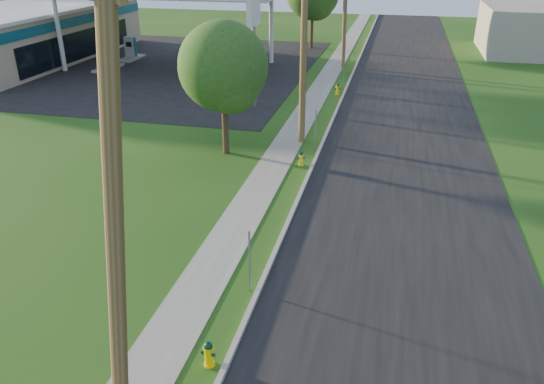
# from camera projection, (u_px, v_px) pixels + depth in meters

# --- Properties ---
(road) EXTENTS (8.00, 120.00, 0.02)m
(road) POSITION_uv_depth(u_px,v_px,m) (403.00, 215.00, 19.55)
(road) COLOR black
(road) RESTS_ON ground
(curb) EXTENTS (0.15, 120.00, 0.15)m
(curb) POSITION_uv_depth(u_px,v_px,m) (297.00, 203.00, 20.36)
(curb) COLOR #9B988E
(curb) RESTS_ON ground
(sidewalk) EXTENTS (1.50, 120.00, 0.03)m
(sidewalk) POSITION_uv_depth(u_px,v_px,m) (253.00, 200.00, 20.74)
(sidewalk) COLOR gray
(sidewalk) RESTS_ON ground
(forecourt) EXTENTS (26.00, 28.00, 0.02)m
(forecourt) POSITION_uv_depth(u_px,v_px,m) (149.00, 65.00, 43.15)
(forecourt) COLOR black
(forecourt) RESTS_ON ground
(utility_pole_near) EXTENTS (1.40, 0.32, 9.48)m
(utility_pole_near) POSITION_uv_depth(u_px,v_px,m) (114.00, 229.00, 8.88)
(utility_pole_near) COLOR brown
(utility_pole_near) RESTS_ON ground
(utility_pole_mid) EXTENTS (1.40, 0.32, 9.80)m
(utility_pole_mid) POSITION_uv_depth(u_px,v_px,m) (304.00, 41.00, 24.65)
(utility_pole_mid) COLOR brown
(utility_pole_mid) RESTS_ON ground
(utility_pole_far) EXTENTS (1.40, 0.32, 9.50)m
(utility_pole_far) POSITION_uv_depth(u_px,v_px,m) (345.00, 4.00, 40.54)
(utility_pole_far) COLOR brown
(utility_pole_far) RESTS_ON ground
(sign_post_near) EXTENTS (0.05, 0.04, 2.00)m
(sign_post_near) POSITION_uv_depth(u_px,v_px,m) (250.00, 262.00, 14.91)
(sign_post_near) COLOR gray
(sign_post_near) RESTS_ON ground
(sign_post_mid) EXTENTS (0.05, 0.04, 2.00)m
(sign_post_mid) POSITION_uv_depth(u_px,v_px,m) (315.00, 130.00, 25.29)
(sign_post_mid) COLOR gray
(sign_post_mid) RESTS_ON ground
(sign_post_far) EXTENTS (0.05, 0.04, 2.00)m
(sign_post_far) POSITION_uv_depth(u_px,v_px,m) (344.00, 74.00, 36.02)
(sign_post_far) COLOR gray
(sign_post_far) RESTS_ON ground
(fuel_pump_nw) EXTENTS (1.20, 3.20, 1.90)m
(fuel_pump_nw) POSITION_uv_depth(u_px,v_px,m) (107.00, 60.00, 41.61)
(fuel_pump_nw) COLOR #9B988E
(fuel_pump_nw) RESTS_ON ground
(fuel_pump_ne) EXTENTS (1.20, 3.20, 1.90)m
(fuel_pump_ne) POSITION_uv_depth(u_px,v_px,m) (216.00, 66.00, 39.74)
(fuel_pump_ne) COLOR #9B988E
(fuel_pump_ne) RESTS_ON ground
(fuel_pump_sw) EXTENTS (1.20, 3.20, 1.90)m
(fuel_pump_sw) POSITION_uv_depth(u_px,v_px,m) (131.00, 51.00, 45.12)
(fuel_pump_sw) COLOR #9B988E
(fuel_pump_sw) RESTS_ON ground
(fuel_pump_se) EXTENTS (1.20, 3.20, 1.90)m
(fuel_pump_se) POSITION_uv_depth(u_px,v_px,m) (232.00, 56.00, 43.26)
(fuel_pump_se) COLOR #9B988E
(fuel_pump_se) RESTS_ON ground
(convenience_store) EXTENTS (10.40, 22.40, 4.25)m
(convenience_store) POSITION_uv_depth(u_px,v_px,m) (25.00, 34.00, 44.52)
(convenience_store) COLOR tan
(convenience_store) RESTS_ON ground
(price_pylon) EXTENTS (0.34, 2.04, 6.85)m
(price_pylon) POSITION_uv_depth(u_px,v_px,m) (254.00, 14.00, 30.09)
(price_pylon) COLOR gray
(price_pylon) RESTS_ON ground
(tree_verge) EXTENTS (4.05, 4.05, 6.14)m
(tree_verge) POSITION_uv_depth(u_px,v_px,m) (225.00, 71.00, 23.59)
(tree_verge) COLOR #342414
(tree_verge) RESTS_ON ground
(hydrant_near) EXTENTS (0.37, 0.33, 0.72)m
(hydrant_near) POSITION_uv_depth(u_px,v_px,m) (209.00, 354.00, 12.51)
(hydrant_near) COLOR #FFD000
(hydrant_near) RESTS_ON ground
(hydrant_mid) EXTENTS (0.36, 0.32, 0.69)m
(hydrant_mid) POSITION_uv_depth(u_px,v_px,m) (301.00, 158.00, 23.80)
(hydrant_mid) COLOR yellow
(hydrant_mid) RESTS_ON ground
(hydrant_far) EXTENTS (0.39, 0.35, 0.76)m
(hydrant_far) POSITION_uv_depth(u_px,v_px,m) (338.00, 89.00, 34.85)
(hydrant_far) COLOR yellow
(hydrant_far) RESTS_ON ground
(car_silver) EXTENTS (4.18, 2.35, 1.34)m
(car_silver) POSITION_uv_depth(u_px,v_px,m) (217.00, 64.00, 40.55)
(car_silver) COLOR silver
(car_silver) RESTS_ON ground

